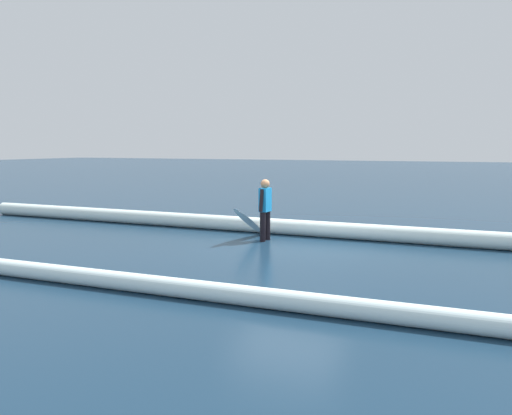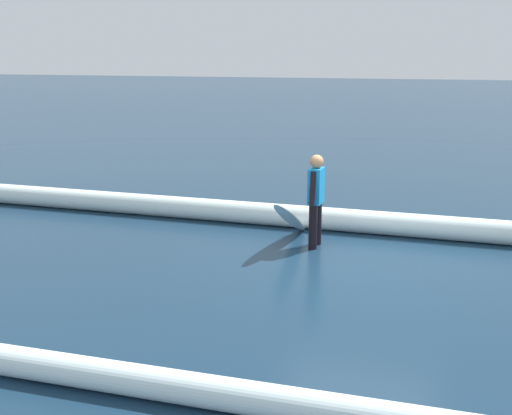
% 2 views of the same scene
% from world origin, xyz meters
% --- Properties ---
extents(ground_plane, '(147.74, 147.74, 0.00)m').
position_xyz_m(ground_plane, '(0.00, 0.00, 0.00)').
color(ground_plane, '#152E44').
extents(surfer, '(0.22, 0.56, 1.52)m').
position_xyz_m(surfer, '(0.88, -0.70, 0.85)').
color(surfer, black).
rests_on(surfer, ground_plane).
extents(surfboard, '(0.28, 1.72, 0.90)m').
position_xyz_m(surfboard, '(1.31, -0.72, 0.43)').
color(surfboard, white).
rests_on(surfboard, ground_plane).
extents(wave_crest_foreground, '(24.87, 0.69, 0.41)m').
position_xyz_m(wave_crest_foreground, '(-1.41, -1.78, 0.20)').
color(wave_crest_foreground, white).
rests_on(wave_crest_foreground, ground_plane).
extents(wave_crest_midground, '(21.23, 0.98, 0.30)m').
position_xyz_m(wave_crest_midground, '(-1.54, 4.23, 0.15)').
color(wave_crest_midground, white).
rests_on(wave_crest_midground, ground_plane).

